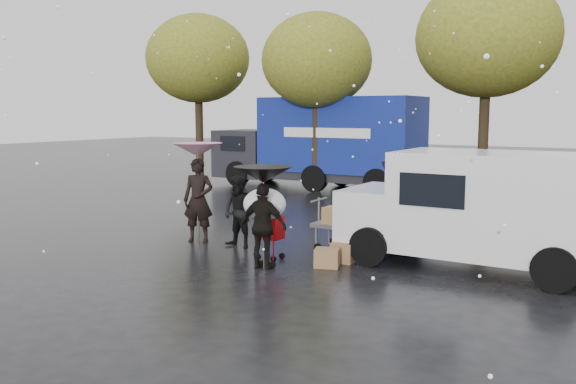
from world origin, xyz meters
The scene contains 14 objects.
ground centered at (0.00, 0.00, 0.00)m, with size 90.00×90.00×0.00m, color black.
person_pink centered at (-1.62, 0.97, 0.95)m, with size 0.70×0.46×1.91m, color black.
person_middle centered at (-0.47, 0.95, 0.79)m, with size 0.77×0.60×1.58m, color black.
person_black centered at (0.99, -0.28, 0.81)m, with size 0.95×0.40×1.63m, color black.
umbrella_pink centered at (-1.62, 0.97, 2.10)m, with size 1.14×1.14×2.25m.
umbrella_black centered at (0.99, -0.28, 1.79)m, with size 1.11×1.11×1.94m.
vendor_cart centered at (1.85, 1.85, 0.73)m, with size 1.52×0.80×1.27m.
shopping_cart centered at (0.71, 0.21, 1.06)m, with size 0.84×0.84×1.46m.
white_van centered at (4.44, 1.90, 1.16)m, with size 4.91×2.18×2.20m.
blue_truck centered at (-3.88, 11.13, 1.76)m, with size 8.30×2.60×3.50m.
box_ground_near centered at (2.07, 0.94, 0.20)m, with size 0.44×0.35×0.39m, color brown.
box_ground_far centered at (1.97, 0.42, 0.18)m, with size 0.46×0.36×0.36m, color brown.
yellow_taxi centered at (3.62, 11.95, 0.71)m, with size 1.68×4.17×1.42m, color yellow.
tree_row centered at (-0.47, 10.00, 5.02)m, with size 21.60×4.40×7.12m.
Camera 1 is at (7.23, -9.67, 2.94)m, focal length 38.00 mm.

